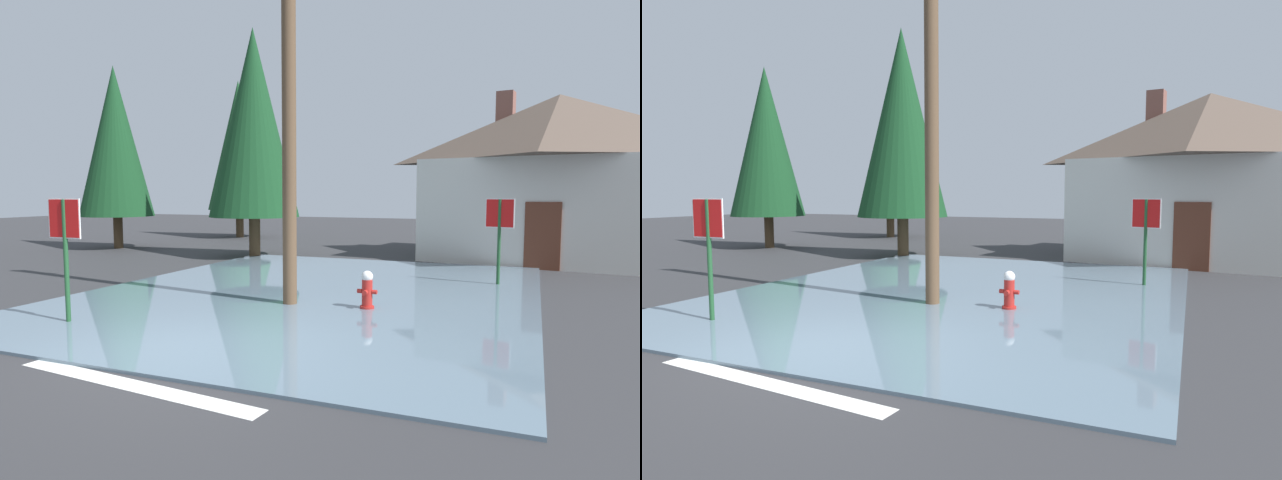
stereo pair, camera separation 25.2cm
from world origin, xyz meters
TOP-DOWN VIEW (x-y plane):
  - ground_plane at (0.00, 0.00)m, footprint 80.00×80.00m
  - flood_puddle at (0.03, 4.83)m, footprint 9.51×11.76m
  - lane_stop_bar at (0.25, -1.32)m, footprint 3.69×0.67m
  - stop_sign_near at (-2.81, 0.60)m, footprint 0.68×0.08m
  - fire_hydrant at (1.67, 3.55)m, footprint 0.39×0.33m
  - utility_pole at (0.10, 3.39)m, footprint 1.60×0.28m
  - stop_sign_far at (3.83, 7.33)m, footprint 0.68×0.23m
  - house at (5.25, 13.61)m, footprint 9.25×7.47m
  - pine_tree_tall_left at (-11.20, 10.86)m, footprint 2.93×2.93m
  - pine_tree_mid_left at (-9.37, 17.44)m, footprint 3.15×3.15m
  - pine_tree_short_left at (-4.57, 10.36)m, footprint 3.17×3.17m

SIDE VIEW (x-z plane):
  - ground_plane at x=0.00m, z-range -0.10..0.00m
  - lane_stop_bar at x=0.25m, z-range 0.00..0.01m
  - flood_puddle at x=0.03m, z-range 0.00..0.05m
  - fire_hydrant at x=1.67m, z-range -0.01..0.77m
  - stop_sign_far at x=3.83m, z-range 0.45..2.57m
  - stop_sign_near at x=-2.81m, z-range 0.45..2.62m
  - house at x=5.25m, z-range -0.11..5.87m
  - pine_tree_tall_left at x=-11.20m, z-range 0.65..7.98m
  - pine_tree_mid_left at x=-9.37m, z-range 0.69..8.56m
  - pine_tree_short_left at x=-4.57m, z-range 0.70..8.62m
  - utility_pole at x=0.10m, z-range 0.18..9.92m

